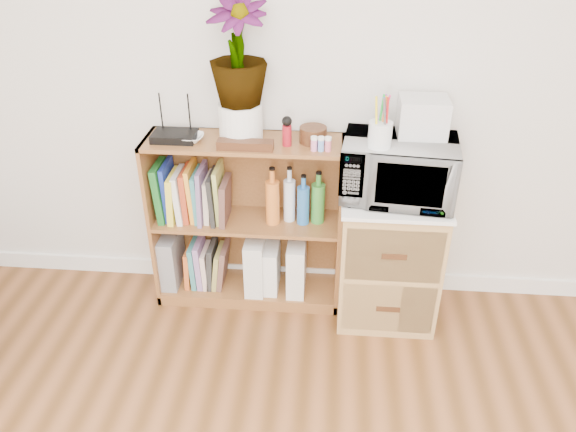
# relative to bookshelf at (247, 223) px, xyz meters

# --- Properties ---
(skirting_board) EXTENTS (4.00, 0.02, 0.10)m
(skirting_board) POSITION_rel_bookshelf_xyz_m (0.35, 0.14, -0.42)
(skirting_board) COLOR white
(skirting_board) RESTS_ON ground
(bookshelf) EXTENTS (1.00, 0.30, 0.95)m
(bookshelf) POSITION_rel_bookshelf_xyz_m (0.00, 0.00, 0.00)
(bookshelf) COLOR brown
(bookshelf) RESTS_ON ground
(wicker_unit) EXTENTS (0.50, 0.45, 0.70)m
(wicker_unit) POSITION_rel_bookshelf_xyz_m (0.75, -0.08, -0.12)
(wicker_unit) COLOR #9E7542
(wicker_unit) RESTS_ON ground
(microwave) EXTENTS (0.56, 0.41, 0.29)m
(microwave) POSITION_rel_bookshelf_xyz_m (0.75, -0.08, 0.39)
(microwave) COLOR silver
(microwave) RESTS_ON wicker_unit
(pen_cup) EXTENTS (0.11, 0.11, 0.12)m
(pen_cup) POSITION_rel_bookshelf_xyz_m (0.64, -0.16, 0.60)
(pen_cup) COLOR silver
(pen_cup) RESTS_ON microwave
(small_appliance) EXTENTS (0.22, 0.19, 0.18)m
(small_appliance) POSITION_rel_bookshelf_xyz_m (0.85, -0.00, 0.63)
(small_appliance) COLOR silver
(small_appliance) RESTS_ON microwave
(router) EXTENTS (0.21, 0.14, 0.04)m
(router) POSITION_rel_bookshelf_xyz_m (-0.34, -0.02, 0.49)
(router) COLOR black
(router) RESTS_ON bookshelf
(white_bowl) EXTENTS (0.13, 0.13, 0.03)m
(white_bowl) POSITION_rel_bookshelf_xyz_m (-0.26, -0.03, 0.49)
(white_bowl) COLOR white
(white_bowl) RESTS_ON bookshelf
(plant_pot) EXTENTS (0.21, 0.21, 0.18)m
(plant_pot) POSITION_rel_bookshelf_xyz_m (-0.01, 0.02, 0.57)
(plant_pot) COLOR white
(plant_pot) RESTS_ON bookshelf
(potted_plant) EXTENTS (0.28, 0.28, 0.49)m
(potted_plant) POSITION_rel_bookshelf_xyz_m (-0.01, 0.02, 0.90)
(potted_plant) COLOR #307932
(potted_plant) RESTS_ON plant_pot
(trinket_box) EXTENTS (0.27, 0.07, 0.04)m
(trinket_box) POSITION_rel_bookshelf_xyz_m (0.02, -0.10, 0.50)
(trinket_box) COLOR #33180D
(trinket_box) RESTS_ON bookshelf
(kokeshi_doll) EXTENTS (0.04, 0.04, 0.10)m
(kokeshi_doll) POSITION_rel_bookshelf_xyz_m (0.22, -0.04, 0.53)
(kokeshi_doll) COLOR maroon
(kokeshi_doll) RESTS_ON bookshelf
(wooden_bowl) EXTENTS (0.13, 0.13, 0.08)m
(wooden_bowl) POSITION_rel_bookshelf_xyz_m (0.34, 0.01, 0.51)
(wooden_bowl) COLOR #35180E
(wooden_bowl) RESTS_ON bookshelf
(paint_jars) EXTENTS (0.12, 0.04, 0.06)m
(paint_jars) POSITION_rel_bookshelf_xyz_m (0.38, -0.09, 0.50)
(paint_jars) COLOR pink
(paint_jars) RESTS_ON bookshelf
(file_box) EXTENTS (0.09, 0.25, 0.31)m
(file_box) POSITION_rel_bookshelf_xyz_m (-0.44, 0.00, -0.25)
(file_box) COLOR gray
(file_box) RESTS_ON bookshelf
(magazine_holder_left) EXTENTS (0.10, 0.26, 0.32)m
(magazine_holder_left) POSITION_rel_bookshelf_xyz_m (0.04, -0.01, -0.24)
(magazine_holder_left) COLOR silver
(magazine_holder_left) RESTS_ON bookshelf
(magazine_holder_mid) EXTENTS (0.08, 0.21, 0.27)m
(magazine_holder_mid) POSITION_rel_bookshelf_xyz_m (0.12, -0.01, -0.27)
(magazine_holder_mid) COLOR white
(magazine_holder_mid) RESTS_ON bookshelf
(magazine_holder_right) EXTENTS (0.10, 0.24, 0.31)m
(magazine_holder_right) POSITION_rel_bookshelf_xyz_m (0.27, -0.01, -0.25)
(magazine_holder_right) COLOR silver
(magazine_holder_right) RESTS_ON bookshelf
(cookbooks) EXTENTS (0.38, 0.20, 0.31)m
(cookbooks) POSITION_rel_bookshelf_xyz_m (-0.28, -0.00, 0.16)
(cookbooks) COLOR #1A6323
(cookbooks) RESTS_ON bookshelf
(liquor_bottles) EXTENTS (0.30, 0.07, 0.31)m
(liquor_bottles) POSITION_rel_bookshelf_xyz_m (0.25, 0.00, 0.17)
(liquor_bottles) COLOR orange
(liquor_bottles) RESTS_ON bookshelf
(lower_books) EXTENTS (0.24, 0.19, 0.27)m
(lower_books) POSITION_rel_bookshelf_xyz_m (-0.24, 0.00, -0.28)
(lower_books) COLOR #CD5C24
(lower_books) RESTS_ON bookshelf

